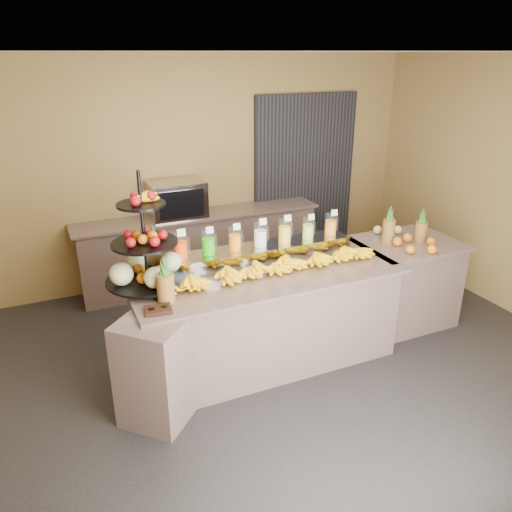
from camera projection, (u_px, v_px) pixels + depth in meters
ground at (279, 375)px, 4.66m from camera, size 6.00×6.00×0.00m
room_envelope at (263, 158)px, 4.68m from camera, size 6.04×5.02×2.82m
buffet_counter at (256, 321)px, 4.66m from camera, size 2.75×1.25×0.93m
right_counter at (402, 281)px, 5.46m from camera, size 1.08×0.88×0.93m
back_ledge at (201, 248)px, 6.38m from camera, size 3.10×0.55×0.93m
pitcher_tray at (260, 253)px, 4.79m from camera, size 1.85×0.30×0.15m
juice_pitcher_orange_a at (180, 248)px, 4.43m from camera, size 0.13×0.13×0.31m
juice_pitcher_green at (208, 244)px, 4.53m from camera, size 0.12×0.13×0.29m
juice_pitcher_orange_b at (235, 240)px, 4.63m from camera, size 0.12×0.12×0.29m
juice_pitcher_milk at (260, 236)px, 4.72m from camera, size 0.13×0.13×0.30m
juice_pitcher_lemon at (285, 232)px, 4.82m from camera, size 0.12×0.13×0.30m
juice_pitcher_lime at (308, 229)px, 4.92m from camera, size 0.11×0.12×0.27m
juice_pitcher_orange_c at (331, 225)px, 5.02m from camera, size 0.12×0.12×0.29m
banana_heap at (273, 264)px, 4.54m from camera, size 2.18×0.20×0.18m
fruit_stand at (152, 257)px, 4.23m from camera, size 0.90×0.90×1.00m
condiment_caddy at (158, 310)px, 3.86m from camera, size 0.22×0.18×0.03m
pineapple_left_a at (165, 285)px, 3.97m from camera, size 0.14×0.14×0.40m
pineapple_left_b at (154, 252)px, 4.57m from camera, size 0.15×0.15×0.44m
right_fruit_pile at (409, 238)px, 5.17m from camera, size 0.47×0.45×0.25m
oven_warmer at (177, 199)px, 6.01m from camera, size 0.66×0.46×0.44m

